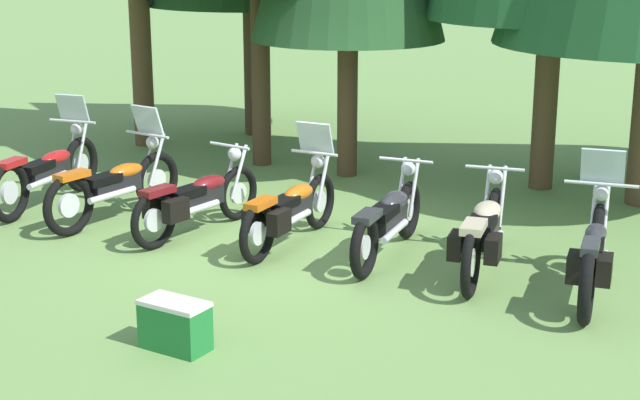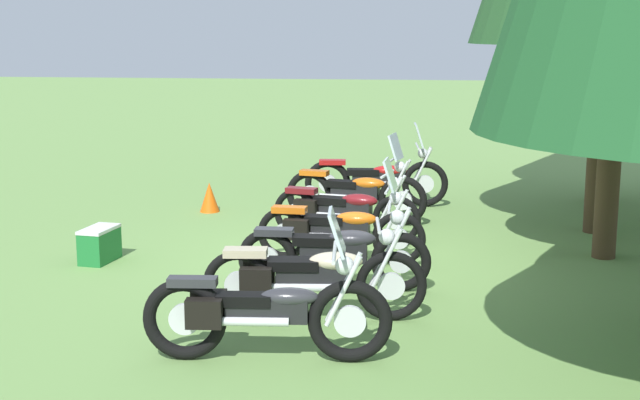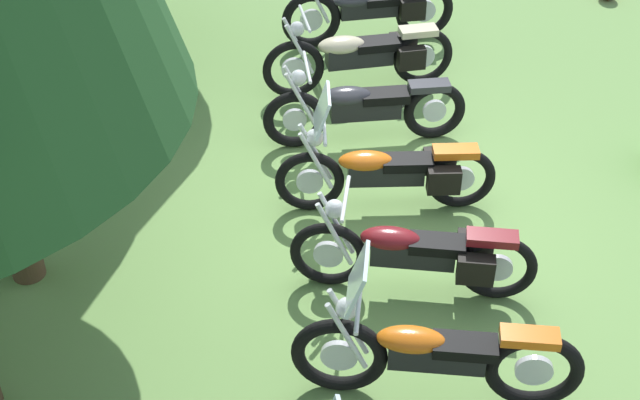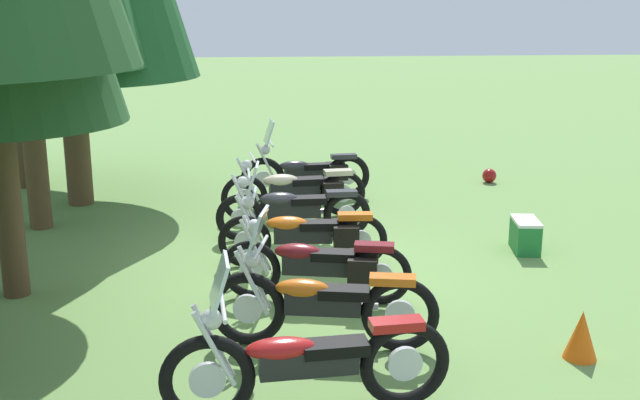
{
  "view_description": "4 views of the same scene",
  "coord_description": "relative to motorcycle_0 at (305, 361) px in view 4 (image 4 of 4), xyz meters",
  "views": [
    {
      "loc": [
        4.84,
        -9.79,
        3.54
      ],
      "look_at": [
        0.39,
        0.2,
        0.52
      ],
      "focal_mm": 54.91,
      "sensor_mm": 36.0,
      "label": 1
    },
    {
      "loc": [
        11.03,
        1.15,
        2.96
      ],
      "look_at": [
        -0.63,
        -0.37,
        0.66
      ],
      "focal_mm": 49.76,
      "sensor_mm": 36.0,
      "label": 2
    },
    {
      "loc": [
        -6.95,
        1.27,
        5.66
      ],
      "look_at": [
        -0.52,
        0.69,
        0.63
      ],
      "focal_mm": 51.04,
      "sensor_mm": 36.0,
      "label": 3
    },
    {
      "loc": [
        -9.22,
        0.62,
        3.29
      ],
      "look_at": [
        1.06,
        -0.32,
        0.63
      ],
      "focal_mm": 42.99,
      "sensor_mm": 36.0,
      "label": 4
    }
  ],
  "objects": [
    {
      "name": "picnic_cooler",
      "position": [
        4.03,
        -3.3,
        -0.25
      ],
      "size": [
        0.64,
        0.4,
        0.45
      ],
      "color": "#1E7233",
      "rests_on": "ground_plane"
    },
    {
      "name": "motorcycle_1",
      "position": [
        1.26,
        -0.24,
        -0.0
      ],
      "size": [
        0.75,
        2.23,
        1.39
      ],
      "rotation": [
        0.0,
        0.0,
        1.38
      ],
      "color": "black",
      "rests_on": "ground_plane"
    },
    {
      "name": "ground_plane",
      "position": [
        3.56,
        -0.23,
        -0.48
      ],
      "size": [
        80.0,
        80.0,
        0.0
      ],
      "primitive_type": "plane",
      "color": "#6B934C"
    },
    {
      "name": "motorcycle_6",
      "position": [
        7.14,
        -0.55,
        -0.01
      ],
      "size": [
        0.75,
        2.25,
        1.39
      ],
      "rotation": [
        0.0,
        0.0,
        1.66
      ],
      "color": "black",
      "rests_on": "ground_plane"
    },
    {
      "name": "motorcycle_4",
      "position": [
        4.85,
        -0.17,
        -0.04
      ],
      "size": [
        0.64,
        2.22,
        1.0
      ],
      "rotation": [
        0.0,
        0.0,
        1.6
      ],
      "color": "black",
      "rests_on": "ground_plane"
    },
    {
      "name": "motorcycle_3",
      "position": [
        3.67,
        -0.27,
        -0.02
      ],
      "size": [
        0.61,
        2.17,
        1.35
      ],
      "rotation": [
        0.0,
        0.0,
        1.51
      ],
      "color": "black",
      "rests_on": "ground_plane"
    },
    {
      "name": "traffic_cone",
      "position": [
        0.79,
        -2.69,
        -0.24
      ],
      "size": [
        0.32,
        0.32,
        0.48
      ],
      "primitive_type": "cone",
      "color": "#EA590F",
      "rests_on": "ground_plane"
    },
    {
      "name": "motorcycle_5",
      "position": [
        5.97,
        -0.3,
        -0.01
      ],
      "size": [
        0.72,
        2.29,
        1.02
      ],
      "rotation": [
        0.0,
        0.0,
        1.67
      ],
      "color": "black",
      "rests_on": "ground_plane"
    },
    {
      "name": "dropped_helmet",
      "position": [
        8.1,
        -4.07,
        -0.35
      ],
      "size": [
        0.27,
        0.27,
        0.27
      ],
      "primitive_type": "sphere",
      "color": "maroon",
      "rests_on": "ground_plane"
    },
    {
      "name": "motorcycle_0",
      "position": [
        0.0,
        0.0,
        0.0
      ],
      "size": [
        0.71,
        2.4,
        1.39
      ],
      "rotation": [
        0.0,
        0.0,
        1.66
      ],
      "color": "black",
      "rests_on": "ground_plane"
    },
    {
      "name": "motorcycle_2",
      "position": [
        2.46,
        -0.34,
        -0.04
      ],
      "size": [
        0.8,
        2.14,
        1.0
      ],
      "rotation": [
        0.0,
        0.0,
        1.36
      ],
      "color": "black",
      "rests_on": "ground_plane"
    }
  ]
}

